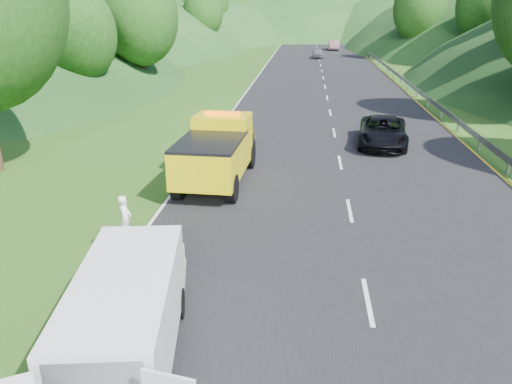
# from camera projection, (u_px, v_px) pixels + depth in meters

# --- Properties ---
(ground) EXTENTS (320.00, 320.00, 0.00)m
(ground) POSITION_uv_depth(u_px,v_px,m) (257.00, 259.00, 14.71)
(ground) COLOR #38661E
(ground) RESTS_ON ground
(road_surface) EXTENTS (14.00, 200.00, 0.02)m
(road_surface) POSITION_uv_depth(u_px,v_px,m) (323.00, 78.00, 51.72)
(road_surface) COLOR black
(road_surface) RESTS_ON ground
(guardrail) EXTENTS (0.06, 140.00, 1.52)m
(guardrail) POSITION_uv_depth(u_px,v_px,m) (379.00, 66.00, 62.71)
(guardrail) COLOR gray
(guardrail) RESTS_ON ground
(tree_line_left) EXTENTS (14.00, 140.00, 14.00)m
(tree_line_left) POSITION_uv_depth(u_px,v_px,m) (167.00, 58.00, 72.42)
(tree_line_left) COLOR #2B5F1C
(tree_line_left) RESTS_ON ground
(tree_line_right) EXTENTS (14.00, 140.00, 14.00)m
(tree_line_right) POSITION_uv_depth(u_px,v_px,m) (466.00, 61.00, 68.52)
(tree_line_right) COLOR #2B5F1C
(tree_line_right) RESTS_ON ground
(hills_backdrop) EXTENTS (201.00, 288.60, 44.00)m
(hills_backdrop) POSITION_uv_depth(u_px,v_px,m) (327.00, 33.00, 139.70)
(hills_backdrop) COLOR #2D5B23
(hills_backdrop) RESTS_ON ground
(tow_truck) EXTENTS (2.71, 6.55, 2.77)m
(tow_truck) POSITION_uv_depth(u_px,v_px,m) (217.00, 151.00, 20.75)
(tow_truck) COLOR black
(tow_truck) RESTS_ON ground
(white_van) EXTENTS (3.35, 6.14, 2.08)m
(white_van) POSITION_uv_depth(u_px,v_px,m) (128.00, 311.00, 10.14)
(white_van) COLOR black
(white_van) RESTS_ON ground
(woman) EXTENTS (0.51, 0.63, 1.56)m
(woman) POSITION_uv_depth(u_px,v_px,m) (128.00, 242.00, 15.74)
(woman) COLOR white
(woman) RESTS_ON ground
(child) EXTENTS (0.61, 0.62, 1.00)m
(child) POSITION_uv_depth(u_px,v_px,m) (181.00, 284.00, 13.40)
(child) COLOR tan
(child) RESTS_ON ground
(worker) EXTENTS (1.28, 1.08, 1.72)m
(worker) POSITION_uv_depth(u_px,v_px,m) (139.00, 382.00, 9.90)
(worker) COLOR black
(worker) RESTS_ON ground
(suitcase) EXTENTS (0.43, 0.35, 0.61)m
(suitcase) POSITION_uv_depth(u_px,v_px,m) (106.00, 236.00, 15.46)
(suitcase) COLOR #4F4B3B
(suitcase) RESTS_ON ground
(passing_suv) EXTENTS (3.10, 5.58, 1.48)m
(passing_suv) POSITION_uv_depth(u_px,v_px,m) (382.00, 145.00, 26.74)
(passing_suv) COLOR black
(passing_suv) RESTS_ON ground
(dist_car_a) EXTENTS (1.58, 3.92, 1.34)m
(dist_car_a) POSITION_uv_depth(u_px,v_px,m) (318.00, 58.00, 71.65)
(dist_car_a) COLOR #555459
(dist_car_a) RESTS_ON ground
(dist_car_b) EXTENTS (1.69, 4.86, 1.60)m
(dist_car_b) POSITION_uv_depth(u_px,v_px,m) (333.00, 50.00, 85.29)
(dist_car_b) COLOR brown
(dist_car_b) RESTS_ON ground
(dist_car_c) EXTENTS (2.08, 5.12, 1.48)m
(dist_car_c) POSITION_uv_depth(u_px,v_px,m) (319.00, 43.00, 102.30)
(dist_car_c) COLOR #8F4762
(dist_car_c) RESTS_ON ground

